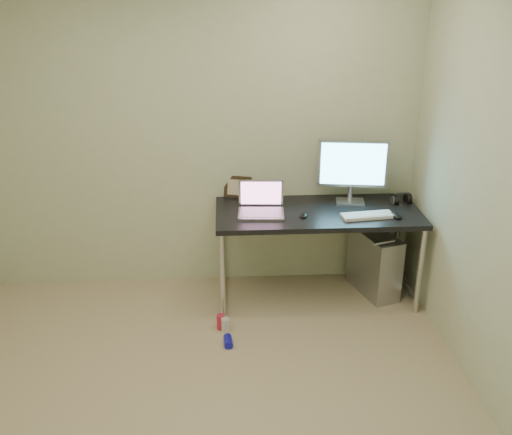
% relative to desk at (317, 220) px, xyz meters
% --- Properties ---
extents(floor, '(3.50, 3.50, 0.00)m').
position_rel_desk_xyz_m(floor, '(-0.92, -1.41, -0.67)').
color(floor, tan).
rests_on(floor, ground).
extents(wall_back, '(3.50, 0.02, 2.50)m').
position_rel_desk_xyz_m(wall_back, '(-0.92, 0.34, 0.58)').
color(wall_back, beige).
rests_on(wall_back, ground).
extents(desk, '(1.58, 0.69, 0.75)m').
position_rel_desk_xyz_m(desk, '(0.00, 0.00, 0.00)').
color(desk, black).
rests_on(desk, ground).
extents(tower_computer, '(0.36, 0.54, 0.55)m').
position_rel_desk_xyz_m(tower_computer, '(0.49, 0.04, -0.41)').
color(tower_computer, '#A8A8AD').
rests_on(tower_computer, ground).
extents(cable_a, '(0.01, 0.16, 0.69)m').
position_rel_desk_xyz_m(cable_a, '(0.44, 0.29, -0.27)').
color(cable_a, black).
rests_on(cable_a, ground).
extents(cable_b, '(0.02, 0.11, 0.71)m').
position_rel_desk_xyz_m(cable_b, '(0.53, 0.27, -0.29)').
color(cable_b, black).
rests_on(cable_b, ground).
extents(can_red, '(0.08, 0.08, 0.11)m').
position_rel_desk_xyz_m(can_red, '(-0.77, -0.44, -0.61)').
color(can_red, '#C82345').
rests_on(can_red, ground).
extents(can_white, '(0.08, 0.08, 0.11)m').
position_rel_desk_xyz_m(can_white, '(-0.73, -0.49, -0.61)').
color(can_white, silver).
rests_on(can_white, ground).
extents(can_blue, '(0.07, 0.12, 0.06)m').
position_rel_desk_xyz_m(can_blue, '(-0.72, -0.66, -0.64)').
color(can_blue, '#1617C6').
rests_on(can_blue, ground).
extents(laptop, '(0.36, 0.30, 0.24)m').
position_rel_desk_xyz_m(laptop, '(-0.44, -0.01, 0.14)').
color(laptop, '#B3B3BA').
rests_on(laptop, desk).
extents(monitor, '(0.55, 0.19, 0.51)m').
position_rel_desk_xyz_m(monitor, '(0.28, 0.16, 0.38)').
color(monitor, '#B3B3BA').
rests_on(monitor, desk).
extents(keyboard, '(0.40, 0.17, 0.02)m').
position_rel_desk_xyz_m(keyboard, '(0.35, -0.15, 0.09)').
color(keyboard, white).
rests_on(keyboard, desk).
extents(mouse_right, '(0.11, 0.14, 0.04)m').
position_rel_desk_xyz_m(mouse_right, '(0.56, -0.17, 0.10)').
color(mouse_right, black).
rests_on(mouse_right, desk).
extents(mouse_left, '(0.08, 0.11, 0.03)m').
position_rel_desk_xyz_m(mouse_left, '(-0.13, -0.11, 0.10)').
color(mouse_left, black).
rests_on(mouse_left, desk).
extents(headphones, '(0.16, 0.10, 0.10)m').
position_rel_desk_xyz_m(headphones, '(0.69, 0.13, 0.11)').
color(headphones, black).
rests_on(headphones, desk).
extents(picture_frame, '(0.23, 0.13, 0.18)m').
position_rel_desk_xyz_m(picture_frame, '(-0.61, 0.32, 0.17)').
color(picture_frame, black).
rests_on(picture_frame, desk).
extents(webcam, '(0.04, 0.03, 0.13)m').
position_rel_desk_xyz_m(webcam, '(-0.45, 0.29, 0.18)').
color(webcam, silver).
rests_on(webcam, desk).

